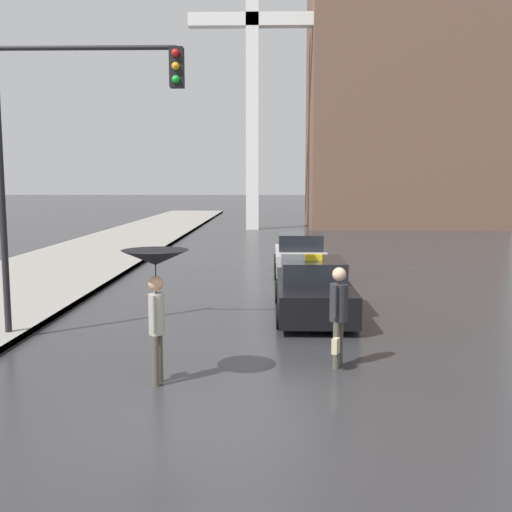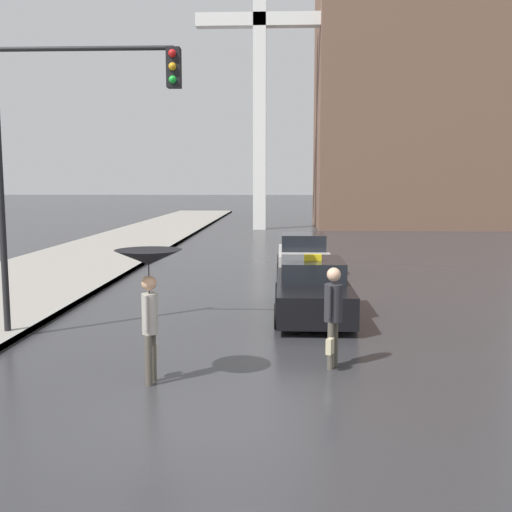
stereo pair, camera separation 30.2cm
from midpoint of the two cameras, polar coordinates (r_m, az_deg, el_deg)
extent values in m
plane|color=#2D2D30|center=(8.77, -6.64, -15.75)|extent=(300.00, 300.00, 0.00)
cube|color=black|center=(15.38, 4.89, -3.69)|extent=(1.80, 4.68, 0.73)
cube|color=black|center=(15.51, 4.86, -1.26)|extent=(1.58, 2.11, 0.52)
cylinder|color=black|center=(14.09, 8.73, -5.70)|extent=(0.20, 0.60, 0.60)
cylinder|color=black|center=(13.98, 1.73, -5.73)|extent=(0.20, 0.60, 0.60)
cylinder|color=black|center=(16.92, 7.48, -3.53)|extent=(0.20, 0.60, 0.60)
cylinder|color=black|center=(16.82, 1.66, -3.54)|extent=(0.20, 0.60, 0.60)
cube|color=yellow|center=(15.23, 4.93, -0.13)|extent=(0.44, 0.16, 0.16)
cube|color=#B7B2AD|center=(22.10, 3.84, -0.38)|extent=(1.80, 4.14, 0.74)
cube|color=black|center=(22.23, 3.83, 1.38)|extent=(1.58, 1.86, 0.59)
cylinder|color=black|center=(20.92, 6.33, -1.48)|extent=(0.20, 0.60, 0.60)
cylinder|color=black|center=(20.84, 1.64, -1.47)|extent=(0.20, 0.60, 0.60)
cylinder|color=black|center=(23.46, 5.79, -0.55)|extent=(0.20, 0.60, 0.60)
cylinder|color=black|center=(23.39, 1.61, -0.54)|extent=(0.20, 0.60, 0.60)
cylinder|color=#4C473D|center=(10.26, -10.40, -9.83)|extent=(0.13, 0.13, 0.87)
cylinder|color=#4C473D|center=(10.46, -10.02, -9.49)|extent=(0.13, 0.13, 0.87)
cylinder|color=gray|center=(10.17, -10.30, -5.47)|extent=(0.29, 0.29, 0.68)
sphere|color=tan|center=(10.07, -10.37, -2.59)|extent=(0.25, 0.25, 0.25)
cylinder|color=gray|center=(10.00, -10.62, -5.39)|extent=(0.08, 0.08, 0.58)
cylinder|color=gray|center=(10.32, -10.01, -4.99)|extent=(0.08, 0.08, 0.58)
cone|color=black|center=(10.01, -10.42, -0.15)|extent=(1.12, 1.12, 0.25)
cylinder|color=black|center=(10.06, -10.38, -2.15)|extent=(0.02, 0.02, 0.71)
cube|color=#BFB28C|center=(10.60, -10.04, -9.03)|extent=(0.12, 0.19, 0.28)
cylinder|color=#4C473D|center=(11.29, 7.23, -8.19)|extent=(0.16, 0.16, 0.87)
cylinder|color=#4C473D|center=(11.09, 6.86, -8.46)|extent=(0.16, 0.16, 0.87)
cylinder|color=#28282D|center=(11.01, 7.11, -4.42)|extent=(0.44, 0.44, 0.69)
sphere|color=#DBAD89|center=(10.92, 7.15, -1.74)|extent=(0.25, 0.25, 0.25)
cylinder|color=#28282D|center=(11.20, 7.46, -3.97)|extent=(0.09, 0.09, 0.58)
cylinder|color=#28282D|center=(10.81, 6.75, -4.35)|extent=(0.09, 0.09, 0.58)
cube|color=#BFB28C|center=(10.91, 6.80, -8.50)|extent=(0.17, 0.21, 0.28)
cylinder|color=black|center=(13.88, -23.66, 5.72)|extent=(0.14, 0.14, 6.42)
cylinder|color=black|center=(13.47, -16.63, 18.46)|extent=(3.77, 0.10, 0.10)
cube|color=black|center=(12.97, -8.25, 17.34)|extent=(0.28, 0.28, 0.80)
sphere|color=red|center=(12.86, -8.39, 18.60)|extent=(0.16, 0.16, 0.16)
sphere|color=orange|center=(12.81, -8.37, 17.46)|extent=(0.16, 0.16, 0.16)
sphere|color=green|center=(12.77, -8.35, 16.31)|extent=(0.16, 0.16, 0.16)
cube|color=white|center=(43.66, -0.55, 15.90)|extent=(0.90, 0.90, 20.19)
cube|color=white|center=(44.56, -0.56, 21.55)|extent=(8.89, 0.90, 0.90)
camera|label=1|loc=(0.15, -90.53, -0.07)|focal=42.00mm
camera|label=2|loc=(0.15, 89.47, 0.07)|focal=42.00mm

